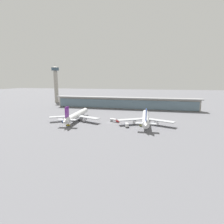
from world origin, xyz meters
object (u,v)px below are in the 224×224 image
service_truck_under_wing_blue (127,125)px  service_truck_by_tail_olive (141,125)px  airliner_centre_stand (145,118)px  control_tower (56,81)px  service_truck_on_taxiway_blue (64,120)px  service_truck_mid_apron_yellow (68,125)px  service_truck_near_nose_red (114,120)px  airliner_left_stand (77,115)px

service_truck_under_wing_blue → service_truck_by_tail_olive: service_truck_under_wing_blue is taller
airliner_centre_stand → control_tower: 196.46m
service_truck_on_taxiway_blue → control_tower: bearing=122.7°
service_truck_on_taxiway_blue → control_tower: control_tower is taller
service_truck_by_tail_olive → control_tower: control_tower is taller
service_truck_on_taxiway_blue → service_truck_by_tail_olive: bearing=-0.1°
service_truck_on_taxiway_blue → service_truck_under_wing_blue: bearing=-3.8°
service_truck_mid_apron_yellow → service_truck_by_tail_olive: bearing=11.9°
airliner_centre_stand → service_truck_under_wing_blue: bearing=-137.0°
airliner_centre_stand → service_truck_near_nose_red: bearing=177.4°
service_truck_near_nose_red → airliner_centre_stand: bearing=-2.6°
airliner_left_stand → service_truck_by_tail_olive: (59.43, -7.45, -4.29)m
service_truck_on_taxiway_blue → airliner_centre_stand: bearing=7.3°
service_truck_by_tail_olive → service_truck_on_taxiway_blue: 68.85m
airliner_left_stand → service_truck_by_tail_olive: airliner_left_stand is taller
service_truck_under_wing_blue → service_truck_on_taxiway_blue: service_truck_under_wing_blue is taller
service_truck_on_taxiway_blue → service_truck_mid_apron_yellow: bearing=-49.3°
airliner_left_stand → service_truck_under_wing_blue: size_ratio=8.05×
service_truck_by_tail_olive → service_truck_on_taxiway_blue: (-68.84, 0.14, 0.83)m
service_truck_mid_apron_yellow → control_tower: size_ratio=0.05×
airliner_centre_stand → service_truck_by_tail_olive: (-3.13, -9.42, -4.29)m
service_truck_under_wing_blue → control_tower: bearing=136.7°
service_truck_mid_apron_yellow → service_truck_on_taxiway_blue: (-10.63, 12.38, 0.83)m
airliner_centre_stand → service_truck_under_wing_blue: size_ratio=8.05×
service_truck_on_taxiway_blue → control_tower: size_ratio=0.13×
airliner_centre_stand → service_truck_mid_apron_yellow: (-61.34, -21.65, -4.29)m
service_truck_mid_apron_yellow → control_tower: 171.35m
airliner_centre_stand → control_tower: size_ratio=0.95×
airliner_left_stand → service_truck_under_wing_blue: (48.45, -11.18, -3.47)m
service_truck_near_nose_red → airliner_left_stand: bearing=-174.8°
service_truck_under_wing_blue → service_truck_near_nose_red: bearing=133.3°
airliner_left_stand → service_truck_near_nose_red: (34.92, 3.20, -3.45)m
service_truck_near_nose_red → service_truck_under_wing_blue: size_ratio=1.16×
service_truck_under_wing_blue → service_truck_by_tail_olive: (10.98, 3.72, -0.82)m
airliner_centre_stand → control_tower: bearing=142.4°
service_truck_mid_apron_yellow → control_tower: bearing=123.4°
airliner_centre_stand → service_truck_on_taxiway_blue: airliner_centre_stand is taller
service_truck_near_nose_red → service_truck_under_wing_blue: (13.53, -14.38, -0.02)m
service_truck_mid_apron_yellow → service_truck_by_tail_olive: 59.48m
service_truck_mid_apron_yellow → service_truck_by_tail_olive: same height
airliner_left_stand → service_truck_on_taxiway_blue: airliner_left_stand is taller
service_truck_mid_apron_yellow → control_tower: (-92.48, 140.01, 34.70)m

